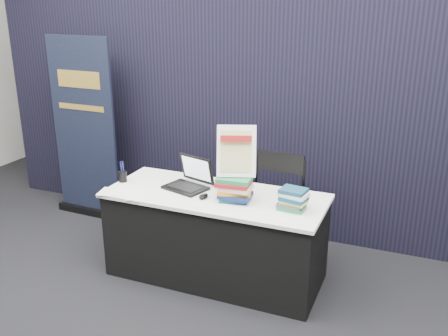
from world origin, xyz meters
TOP-DOWN VIEW (x-y plane):
  - floor at (0.00, 0.00)m, footprint 8.00×8.00m
  - wall_back at (0.00, 4.00)m, footprint 8.00×0.02m
  - drape_partition at (0.00, 1.60)m, footprint 6.00×0.08m
  - display_table at (0.00, 0.55)m, footprint 1.80×0.75m
  - laptop at (-0.28, 0.61)m, footprint 0.40×0.36m
  - mouse at (-0.05, 0.44)m, footprint 0.07×0.11m
  - brochure_left at (-0.78, 0.27)m, footprint 0.30×0.24m
  - brochure_mid at (-0.64, 0.31)m, footprint 0.38×0.31m
  - brochure_right at (-0.52, 0.29)m, footprint 0.32×0.28m
  - pen_cup at (-0.86, 0.51)m, footprint 0.09×0.09m
  - book_stack_tall at (0.19, 0.48)m, footprint 0.27×0.22m
  - book_stack_short at (0.66, 0.48)m, footprint 0.21×0.17m
  - info_sign at (0.19, 0.51)m, footprint 0.32×0.21m
  - pullup_banner at (-1.79, 1.21)m, footprint 0.82×0.13m
  - stacking_chair at (0.39, 0.90)m, footprint 0.48×0.48m

SIDE VIEW (x-z plane):
  - floor at x=0.00m, z-range 0.00..0.00m
  - display_table at x=0.00m, z-range 0.00..0.75m
  - stacking_chair at x=0.39m, z-range 0.06..1.06m
  - brochure_left at x=-0.78m, z-range 0.75..0.75m
  - brochure_right at x=-0.52m, z-range 0.75..0.75m
  - brochure_mid at x=-0.64m, z-range 0.75..0.75m
  - mouse at x=-0.05m, z-range 0.75..0.78m
  - pen_cup at x=-0.86m, z-range 0.75..0.84m
  - laptop at x=-0.28m, z-range 0.68..0.94m
  - book_stack_short at x=0.66m, z-range 0.75..0.92m
  - book_stack_tall at x=0.19m, z-range 0.75..0.95m
  - pullup_banner at x=-1.79m, z-range -0.11..1.81m
  - info_sign at x=0.19m, z-range 0.94..1.35m
  - drape_partition at x=0.00m, z-range 0.00..2.40m
  - wall_back at x=0.00m, z-range 0.00..3.50m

